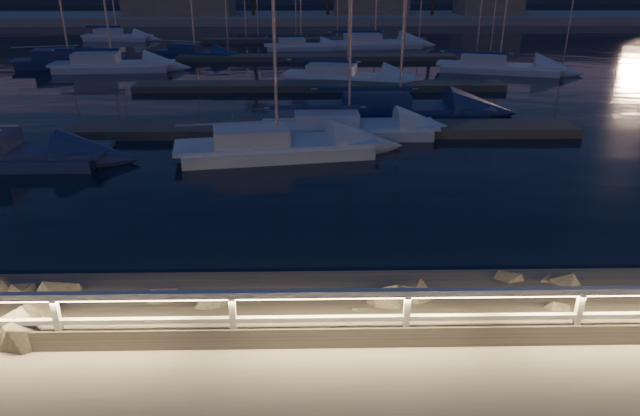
# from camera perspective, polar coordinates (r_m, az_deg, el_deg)

# --- Properties ---
(ground) EXTENTS (400.00, 400.00, 0.00)m
(ground) POSITION_cam_1_polar(r_m,az_deg,el_deg) (10.33, 2.84, -13.26)
(ground) COLOR #A6A096
(ground) RESTS_ON ground
(harbor_water) EXTENTS (400.00, 440.00, 0.60)m
(harbor_water) POSITION_cam_1_polar(r_m,az_deg,el_deg) (40.18, -0.17, 12.67)
(harbor_water) COLOR black
(harbor_water) RESTS_ON ground
(guard_rail) EXTENTS (44.11, 0.12, 1.06)m
(guard_rail) POSITION_cam_1_polar(r_m,az_deg,el_deg) (9.89, 2.53, -9.65)
(guard_rail) COLOR white
(guard_rail) RESTS_ON ground
(riprap) EXTENTS (24.41, 3.22, 1.43)m
(riprap) POSITION_cam_1_polar(r_m,az_deg,el_deg) (11.87, 2.95, -9.49)
(riprap) COLOR #635E55
(riprap) RESTS_ON ground
(floating_docks) EXTENTS (22.00, 36.00, 0.40)m
(floating_docks) POSITION_cam_1_polar(r_m,az_deg,el_deg) (41.35, -0.20, 13.75)
(floating_docks) COLOR #615A50
(floating_docks) RESTS_ON ground
(far_shore) EXTENTS (160.00, 14.00, 5.20)m
(far_shore) POSITION_cam_1_polar(r_m,az_deg,el_deg) (82.59, -0.79, 18.74)
(far_shore) COLOR #A6A096
(far_shore) RESTS_ON ground
(sailboat_b) EXTENTS (8.00, 3.52, 13.19)m
(sailboat_b) POSITION_cam_1_polar(r_m,az_deg,el_deg) (22.09, -4.84, 6.29)
(sailboat_b) COLOR silver
(sailboat_b) RESTS_ON ground
(sailboat_c) EXTENTS (7.59, 2.44, 12.78)m
(sailboat_c) POSITION_cam_1_polar(r_m,az_deg,el_deg) (24.88, 2.41, 8.16)
(sailboat_c) COLOR silver
(sailboat_c) RESTS_ON ground
(sailboat_e) EXTENTS (8.06, 4.13, 13.30)m
(sailboat_e) POSITION_cam_1_polar(r_m,az_deg,el_deg) (47.48, -24.02, 13.36)
(sailboat_e) COLOR navy
(sailboat_e) RESTS_ON ground
(sailboat_g) EXTENTS (8.52, 4.38, 13.94)m
(sailboat_g) POSITION_cam_1_polar(r_m,az_deg,el_deg) (37.02, 2.45, 13.04)
(sailboat_g) COLOR silver
(sailboat_g) RESTS_ON ground
(sailboat_h) EXTENTS (8.93, 2.85, 14.99)m
(sailboat_h) POSITION_cam_1_polar(r_m,az_deg,el_deg) (28.46, 7.41, 9.91)
(sailboat_h) COLOR navy
(sailboat_h) RESTS_ON ground
(sailboat_i) EXTENTS (6.88, 3.98, 11.38)m
(sailboat_i) POSITION_cam_1_polar(r_m,az_deg,el_deg) (49.16, -12.57, 14.93)
(sailboat_i) COLOR navy
(sailboat_i) RESTS_ON ground
(sailboat_j) EXTENTS (8.56, 3.17, 14.28)m
(sailboat_j) POSITION_cam_1_polar(r_m,az_deg,el_deg) (44.19, -20.31, 13.32)
(sailboat_j) COLOR silver
(sailboat_j) RESTS_ON ground
(sailboat_k) EXTENTS (9.20, 3.65, 15.21)m
(sailboat_k) POSITION_cam_1_polar(r_m,az_deg,el_deg) (54.62, 5.25, 16.14)
(sailboat_k) COLOR silver
(sailboat_k) RESTS_ON ground
(sailboat_l) EXTENTS (8.81, 4.92, 14.37)m
(sailboat_l) POSITION_cam_1_polar(r_m,az_deg,el_deg) (42.88, 17.14, 13.41)
(sailboat_l) COLOR silver
(sailboat_l) RESTS_ON ground
(sailboat_m) EXTENTS (7.05, 2.68, 11.81)m
(sailboat_m) POSITION_cam_1_polar(r_m,az_deg,el_deg) (63.64, -19.77, 15.87)
(sailboat_m) COLOR silver
(sailboat_m) RESTS_ON ground
(sailboat_n) EXTENTS (6.75, 2.66, 11.22)m
(sailboat_n) POSITION_cam_1_polar(r_m,az_deg,el_deg) (53.03, -2.10, 15.95)
(sailboat_n) COLOR silver
(sailboat_n) RESTS_ON ground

